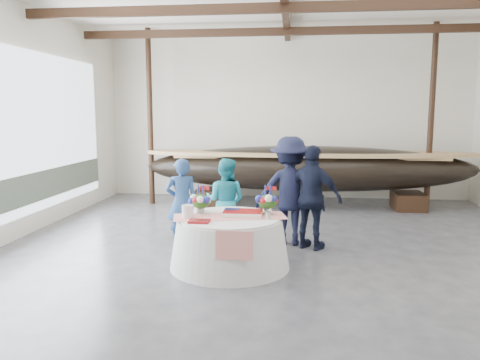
# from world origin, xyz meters

# --- Properties ---
(floor) EXTENTS (10.00, 12.00, 0.01)m
(floor) POSITION_xyz_m (0.00, 0.00, 0.00)
(floor) COLOR #3D3D42
(floor) RESTS_ON ground
(wall_back) EXTENTS (10.00, 0.02, 4.50)m
(wall_back) POSITION_xyz_m (0.00, 6.00, 2.25)
(wall_back) COLOR silver
(wall_back) RESTS_ON ground
(wall_front) EXTENTS (10.00, 0.02, 4.50)m
(wall_front) POSITION_xyz_m (0.00, -6.00, 2.25)
(wall_front) COLOR silver
(wall_front) RESTS_ON ground
(pavilion_structure) EXTENTS (9.80, 11.76, 4.50)m
(pavilion_structure) POSITION_xyz_m (0.00, 0.79, 4.00)
(pavilion_structure) COLOR black
(pavilion_structure) RESTS_ON ground
(open_bay) EXTENTS (0.03, 7.00, 3.20)m
(open_bay) POSITION_xyz_m (-4.95, 1.00, 1.83)
(open_bay) COLOR silver
(open_bay) RESTS_ON ground
(longboat_display) EXTENTS (8.31, 1.66, 1.56)m
(longboat_display) POSITION_xyz_m (0.57, 4.58, 1.00)
(longboat_display) COLOR black
(longboat_display) RESTS_ON ground
(banquet_table) EXTENTS (1.86, 1.86, 0.80)m
(banquet_table) POSITION_xyz_m (-0.76, -0.27, 0.40)
(banquet_table) COLOR silver
(banquet_table) RESTS_ON ground
(tabletop_items) EXTENTS (1.80, 0.99, 0.40)m
(tabletop_items) POSITION_xyz_m (-0.77, -0.13, 0.95)
(tabletop_items) COLOR red
(tabletop_items) RESTS_ON banquet_table
(guest_woman_blue) EXTENTS (0.67, 0.55, 1.59)m
(guest_woman_blue) POSITION_xyz_m (-1.78, 0.82, 0.79)
(guest_woman_blue) COLOR navy
(guest_woman_blue) RESTS_ON ground
(guest_woman_teal) EXTENTS (0.86, 0.73, 1.57)m
(guest_woman_teal) POSITION_xyz_m (-1.03, 1.09, 0.78)
(guest_woman_teal) COLOR teal
(guest_woman_teal) RESTS_ON ground
(guest_man_left) EXTENTS (1.30, 0.79, 1.97)m
(guest_man_left) POSITION_xyz_m (0.15, 1.13, 0.98)
(guest_man_left) COLOR black
(guest_man_left) RESTS_ON ground
(guest_man_right) EXTENTS (1.16, 0.89, 1.83)m
(guest_man_right) POSITION_xyz_m (0.55, 0.85, 0.92)
(guest_man_right) COLOR black
(guest_man_right) RESTS_ON ground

